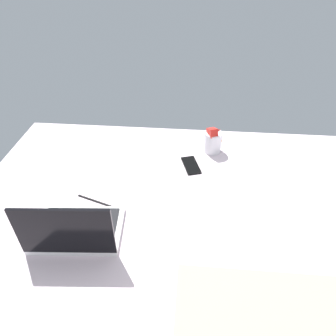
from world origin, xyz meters
TOP-DOWN VIEW (x-y plane):
  - bed_mattress at (0.00, 0.00)cm, footprint 180.00×140.00cm
  - laptop at (36.70, 12.49)cm, footprint 34.58×25.34cm
  - snack_cup at (-15.53, -49.58)cm, footprint 9.10×10.85cm
  - cell_phone at (-4.90, -35.47)cm, footprint 10.67×15.39cm
  - charger_cable at (35.35, -7.03)cm, footprint 16.25×6.15cm

SIDE VIEW (x-z plane):
  - bed_mattress at x=0.00cm, z-range 0.00..18.00cm
  - charger_cable at x=35.35cm, z-range 18.00..18.60cm
  - cell_phone at x=-4.90cm, z-range 18.00..18.80cm
  - laptop at x=36.70cm, z-range 10.91..33.91cm
  - snack_cup at x=-15.53cm, z-range 17.01..31.52cm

